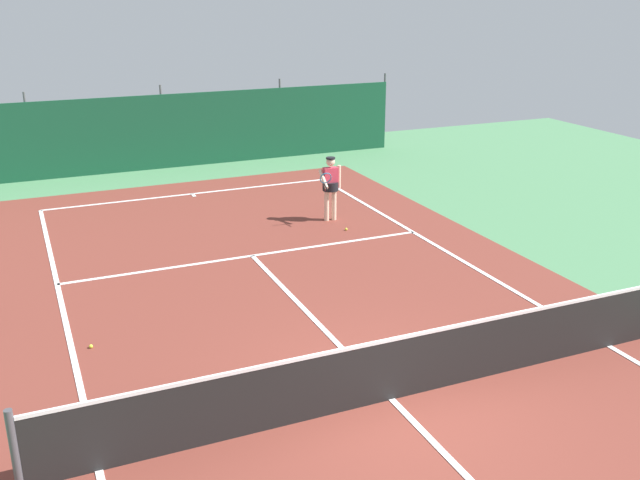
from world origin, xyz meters
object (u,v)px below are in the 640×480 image
(tennis_net, at_px, (392,368))
(tennis_ball_near_player, at_px, (91,346))
(tennis_player, at_px, (330,184))
(tennis_ball_midcourt, at_px, (346,229))
(parked_car, at_px, (246,123))

(tennis_net, xyz_separation_m, tennis_ball_near_player, (-3.81, 3.36, -0.48))
(tennis_player, height_order, tennis_ball_near_player, tennis_player)
(tennis_player, bearing_deg, tennis_ball_midcourt, 95.69)
(tennis_player, xyz_separation_m, parked_car, (0.90, 9.65, -0.12))
(tennis_ball_midcourt, relative_size, parked_car, 0.02)
(tennis_ball_midcourt, bearing_deg, parked_car, 85.28)
(tennis_player, distance_m, tennis_ball_midcourt, 1.29)
(parked_car, bearing_deg, tennis_ball_near_player, -116.35)
(tennis_net, bearing_deg, tennis_ball_midcourt, 69.54)
(tennis_player, relative_size, tennis_ball_near_player, 24.85)
(tennis_player, bearing_deg, tennis_ball_near_player, 40.22)
(tennis_player, xyz_separation_m, tennis_ball_near_player, (-6.46, -4.73, -0.93))
(tennis_net, relative_size, tennis_ball_midcourt, 153.33)
(tennis_ball_near_player, bearing_deg, parked_car, 62.89)
(tennis_ball_near_player, bearing_deg, tennis_ball_midcourt, 30.52)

